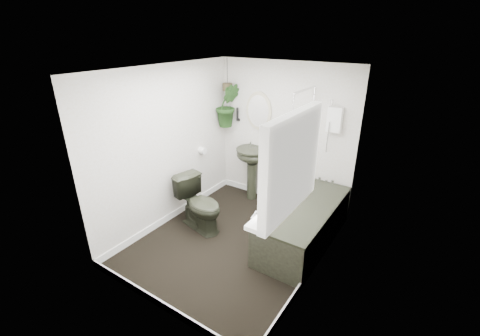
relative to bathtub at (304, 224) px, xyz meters
The scene contains 22 objects.
floor 0.99m from the bathtub, 147.99° to the right, with size 2.30×2.80×0.02m, color black.
ceiling 2.23m from the bathtub, 147.99° to the right, with size 2.30×2.80×0.02m, color white.
wall_back 1.49m from the bathtub, 131.32° to the left, with size 2.30×0.02×2.30m, color silver.
wall_front 2.24m from the bathtub, 112.73° to the right, with size 2.30×0.02×2.30m, color silver.
wall_left 2.20m from the bathtub, 165.69° to the right, with size 0.02×2.80×2.30m, color silver.
wall_right 1.06m from the bathtub, 54.25° to the right, with size 0.02×2.80×2.30m, color silver.
skirting 0.97m from the bathtub, 147.99° to the right, with size 2.30×2.80×0.10m, color white.
bathtub is the anchor object (origin of this frame).
bath_screen 1.15m from the bathtub, 123.96° to the left, with size 0.04×0.72×1.40m, color silver, non-canonical shape.
shower_box 1.51m from the bathtub, 90.00° to the left, with size 0.20×0.10×0.35m, color white.
oval_mirror 1.95m from the bathtub, 145.16° to the left, with size 0.46×0.03×0.62m, color #B8AE8F.
wall_sconce 2.17m from the bathtub, 152.47° to the left, with size 0.04×0.04×0.22m, color black.
toilet_roll_holder 2.01m from the bathtub, behind, with size 0.11×0.11×0.11m, color white.
window_recess 1.84m from the bathtub, 76.41° to the right, with size 0.08×1.00×0.90m, color white.
window_sill 1.54m from the bathtub, 79.61° to the right, with size 0.18×1.00×0.04m, color white.
window_blinds 1.83m from the bathtub, 78.46° to the right, with size 0.01×0.86×0.76m, color white.
toilet 1.49m from the bathtub, 161.03° to the right, with size 0.43×0.76×0.78m, color black.
pedestal_sink 1.44m from the bathtub, 150.71° to the left, with size 0.54×0.46×0.92m, color black, non-canonical shape.
sill_plant 1.41m from the bathtub, 79.13° to the right, with size 0.20×0.17×0.22m, color black.
hanging_plant 2.30m from the bathtub, 157.04° to the left, with size 0.40×0.32×0.72m, color black.
soap_bottle 0.93m from the bathtub, 110.16° to the right, with size 0.09×0.09×0.21m, color #312827.
hanging_pot 2.48m from the bathtub, 157.04° to the left, with size 0.16×0.16×0.12m, color #39311E.
Camera 1 is at (2.11, -3.04, 2.70)m, focal length 24.00 mm.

